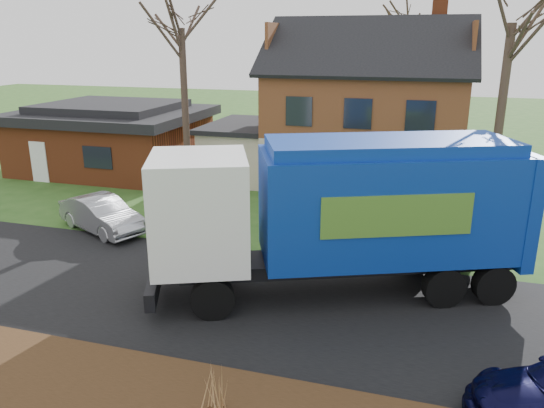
# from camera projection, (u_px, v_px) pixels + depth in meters

# --- Properties ---
(ground) EXTENTS (120.00, 120.00, 0.00)m
(ground) POSITION_uv_depth(u_px,v_px,m) (231.00, 298.00, 15.14)
(ground) COLOR #2A501A
(ground) RESTS_ON ground
(road) EXTENTS (80.00, 7.00, 0.02)m
(road) POSITION_uv_depth(u_px,v_px,m) (231.00, 298.00, 15.14)
(road) COLOR black
(road) RESTS_ON ground
(main_house) EXTENTS (12.95, 8.95, 9.26)m
(main_house) POSITION_uv_depth(u_px,v_px,m) (358.00, 103.00, 26.24)
(main_house) COLOR beige
(main_house) RESTS_ON ground
(ranch_house) EXTENTS (9.80, 8.20, 3.70)m
(ranch_house) POSITION_uv_depth(u_px,v_px,m) (113.00, 137.00, 29.76)
(ranch_house) COLOR #954120
(ranch_house) RESTS_ON ground
(garbage_truck) EXTENTS (10.73, 6.65, 4.49)m
(garbage_truck) POSITION_uv_depth(u_px,v_px,m) (348.00, 207.00, 14.78)
(garbage_truck) COLOR black
(garbage_truck) RESTS_ON ground
(silver_sedan) EXTENTS (4.25, 2.98, 1.33)m
(silver_sedan) POSITION_uv_depth(u_px,v_px,m) (102.00, 214.00, 20.24)
(silver_sedan) COLOR #989A9F
(silver_sedan) RESTS_ON ground
(tree_front_west) EXTENTS (3.52, 3.52, 10.46)m
(tree_front_west) POSITION_uv_depth(u_px,v_px,m) (180.00, 1.00, 22.73)
(tree_front_west) COLOR #413027
(tree_front_west) RESTS_ON ground
(tree_back) EXTENTS (3.33, 3.33, 10.55)m
(tree_back) POSITION_uv_depth(u_px,v_px,m) (411.00, 9.00, 32.24)
(tree_back) COLOR #3D2E24
(tree_back) RESTS_ON ground
(grass_clump_mid) EXTENTS (0.35, 0.29, 0.97)m
(grass_clump_mid) POSITION_uv_depth(u_px,v_px,m) (215.00, 392.00, 9.90)
(grass_clump_mid) COLOR #A57749
(grass_clump_mid) RESTS_ON mulch_verge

